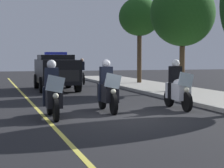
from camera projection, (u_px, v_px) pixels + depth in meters
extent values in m
plane|color=black|center=(128.00, 118.00, 12.41)|extent=(80.00, 80.00, 0.00)
cube|color=#E0D14C|center=(48.00, 121.00, 11.74)|extent=(48.00, 0.12, 0.01)
cylinder|color=black|center=(56.00, 110.00, 11.65)|extent=(0.64, 0.14, 0.64)
cylinder|color=black|center=(50.00, 104.00, 13.09)|extent=(0.64, 0.16, 0.64)
cube|color=black|center=(53.00, 97.00, 12.33)|extent=(1.21, 0.47, 0.56)
ellipsoid|color=black|center=(53.00, 87.00, 12.26)|extent=(0.57, 0.33, 0.24)
cube|color=silver|center=(55.00, 84.00, 11.69)|extent=(0.07, 0.56, 0.53)
sphere|color=#F9F4CC|center=(56.00, 96.00, 11.66)|extent=(0.17, 0.17, 0.17)
sphere|color=red|center=(49.00, 86.00, 11.78)|extent=(0.09, 0.09, 0.09)
sphere|color=#1933F2|center=(60.00, 86.00, 11.87)|extent=(0.09, 0.09, 0.09)
cube|color=black|center=(52.00, 78.00, 12.51)|extent=(0.29, 0.41, 0.60)
cube|color=black|center=(59.00, 96.00, 12.55)|extent=(0.18, 0.14, 0.56)
cube|color=black|center=(45.00, 97.00, 12.44)|extent=(0.18, 0.14, 0.56)
sphere|color=white|center=(51.00, 64.00, 12.47)|extent=(0.28, 0.28, 0.28)
cylinder|color=black|center=(114.00, 104.00, 13.05)|extent=(0.64, 0.14, 0.64)
cylinder|color=black|center=(102.00, 100.00, 14.50)|extent=(0.64, 0.16, 0.64)
cube|color=black|center=(108.00, 93.00, 13.73)|extent=(1.21, 0.47, 0.56)
ellipsoid|color=black|center=(108.00, 84.00, 13.67)|extent=(0.57, 0.33, 0.24)
cube|color=silver|center=(113.00, 81.00, 13.10)|extent=(0.07, 0.56, 0.53)
sphere|color=#F9F4CC|center=(113.00, 92.00, 13.06)|extent=(0.17, 0.17, 0.17)
sphere|color=red|center=(107.00, 83.00, 13.19)|extent=(0.09, 0.09, 0.09)
sphere|color=#1933F2|center=(117.00, 83.00, 13.27)|extent=(0.09, 0.09, 0.09)
cube|color=black|center=(106.00, 76.00, 13.92)|extent=(0.29, 0.41, 0.60)
cube|color=black|center=(112.00, 92.00, 13.95)|extent=(0.18, 0.14, 0.56)
cube|color=black|center=(101.00, 93.00, 13.85)|extent=(0.18, 0.14, 0.56)
sphere|color=silver|center=(106.00, 64.00, 13.87)|extent=(0.28, 0.28, 0.28)
cylinder|color=black|center=(187.00, 102.00, 13.73)|extent=(0.64, 0.14, 0.64)
cylinder|color=black|center=(169.00, 98.00, 15.18)|extent=(0.64, 0.16, 0.64)
cube|color=white|center=(178.00, 91.00, 14.42)|extent=(1.21, 0.47, 0.56)
ellipsoid|color=white|center=(179.00, 83.00, 14.35)|extent=(0.57, 0.33, 0.24)
cube|color=silver|center=(186.00, 80.00, 13.78)|extent=(0.07, 0.56, 0.53)
sphere|color=#F9F4CC|center=(187.00, 90.00, 13.74)|extent=(0.17, 0.17, 0.17)
sphere|color=red|center=(180.00, 82.00, 13.87)|extent=(0.09, 0.09, 0.09)
sphere|color=#1933F2|center=(189.00, 82.00, 13.95)|extent=(0.09, 0.09, 0.09)
cube|color=black|center=(175.00, 75.00, 14.60)|extent=(0.29, 0.41, 0.60)
cube|color=black|center=(181.00, 91.00, 14.63)|extent=(0.18, 0.14, 0.56)
cube|color=black|center=(171.00, 91.00, 14.53)|extent=(0.18, 0.14, 0.56)
sphere|color=white|center=(176.00, 63.00, 14.55)|extent=(0.28, 0.28, 0.28)
cube|color=black|center=(56.00, 71.00, 22.49)|extent=(4.95, 2.03, 1.24)
cube|color=black|center=(55.00, 58.00, 22.74)|extent=(2.44, 1.81, 0.36)
cube|color=#2633D8|center=(56.00, 53.00, 22.53)|extent=(0.31, 1.21, 0.14)
cube|color=black|center=(63.00, 76.00, 20.19)|extent=(0.16, 1.62, 0.56)
cylinder|color=black|center=(78.00, 84.00, 21.28)|extent=(0.81, 0.30, 0.80)
cylinder|color=black|center=(42.00, 85.00, 20.81)|extent=(0.81, 0.30, 0.80)
cylinder|color=black|center=(68.00, 81.00, 24.26)|extent=(0.81, 0.30, 0.80)
cylinder|color=black|center=(37.00, 81.00, 23.79)|extent=(0.81, 0.30, 0.80)
cylinder|color=black|center=(84.00, 80.00, 26.60)|extent=(0.66, 0.06, 0.66)
cylinder|color=black|center=(80.00, 79.00, 27.66)|extent=(0.66, 0.06, 0.66)
cube|color=black|center=(82.00, 75.00, 27.12)|extent=(1.00, 0.09, 0.36)
cube|color=black|center=(82.00, 66.00, 27.12)|extent=(0.25, 0.33, 0.56)
sphere|color=tan|center=(82.00, 60.00, 27.07)|extent=(0.22, 0.22, 0.22)
cylinder|color=#4C3823|center=(182.00, 65.00, 21.05)|extent=(0.27, 0.27, 2.58)
ellipsoid|color=#1E4C19|center=(183.00, 13.00, 20.88)|extent=(3.23, 3.23, 3.29)
cylinder|color=#42301E|center=(139.00, 58.00, 27.37)|extent=(0.29, 0.29, 3.22)
ellipsoid|color=#1E4C19|center=(140.00, 17.00, 27.19)|extent=(2.70, 2.70, 2.50)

